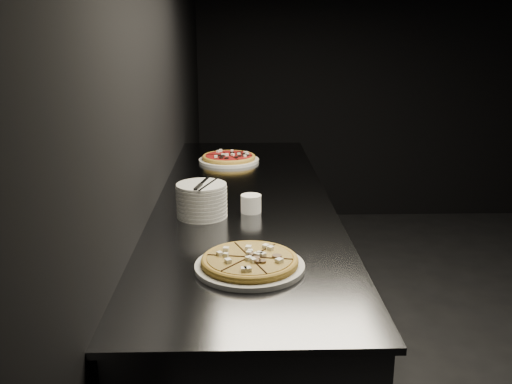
{
  "coord_description": "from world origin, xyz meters",
  "views": [
    {
      "loc": [
        -2.14,
        -2.37,
        1.63
      ],
      "look_at": [
        -2.08,
        -0.13,
        0.98
      ],
      "focal_mm": 40.0,
      "sensor_mm": 36.0,
      "label": 1
    }
  ],
  "objects_px": {
    "counter": "(244,294)",
    "cutlery": "(203,184)",
    "pizza_mushroom": "(250,262)",
    "pizza_tomato": "(229,158)",
    "plate_stack": "(202,200)",
    "ramekin": "(251,203)"
  },
  "relations": [
    {
      "from": "pizza_tomato",
      "to": "cutlery",
      "type": "height_order",
      "value": "cutlery"
    },
    {
      "from": "plate_stack",
      "to": "ramekin",
      "type": "bearing_deg",
      "value": 12.97
    },
    {
      "from": "counter",
      "to": "pizza_mushroom",
      "type": "xyz_separation_m",
      "value": [
        0.01,
        -0.76,
        0.48
      ]
    },
    {
      "from": "cutlery",
      "to": "ramekin",
      "type": "distance_m",
      "value": 0.22
    },
    {
      "from": "cutlery",
      "to": "pizza_mushroom",
      "type": "bearing_deg",
      "value": -58.51
    },
    {
      "from": "counter",
      "to": "plate_stack",
      "type": "height_order",
      "value": "plate_stack"
    },
    {
      "from": "counter",
      "to": "ramekin",
      "type": "height_order",
      "value": "ramekin"
    },
    {
      "from": "cutlery",
      "to": "ramekin",
      "type": "relative_size",
      "value": 2.42
    },
    {
      "from": "counter",
      "to": "plate_stack",
      "type": "distance_m",
      "value": 0.6
    },
    {
      "from": "counter",
      "to": "cutlery",
      "type": "distance_m",
      "value": 0.67
    },
    {
      "from": "pizza_tomato",
      "to": "cutlery",
      "type": "xyz_separation_m",
      "value": [
        -0.08,
        -0.95,
        0.11
      ]
    },
    {
      "from": "pizza_tomato",
      "to": "cutlery",
      "type": "bearing_deg",
      "value": -94.81
    },
    {
      "from": "pizza_mushroom",
      "to": "cutlery",
      "type": "xyz_separation_m",
      "value": [
        -0.17,
        0.5,
        0.11
      ]
    },
    {
      "from": "pizza_tomato",
      "to": "ramekin",
      "type": "distance_m",
      "value": 0.9
    },
    {
      "from": "pizza_tomato",
      "to": "cutlery",
      "type": "distance_m",
      "value": 0.96
    },
    {
      "from": "pizza_mushroom",
      "to": "cutlery",
      "type": "height_order",
      "value": "cutlery"
    },
    {
      "from": "pizza_tomato",
      "to": "pizza_mushroom",
      "type": "bearing_deg",
      "value": -86.42
    },
    {
      "from": "counter",
      "to": "cutlery",
      "type": "bearing_deg",
      "value": -120.8
    },
    {
      "from": "pizza_mushroom",
      "to": "plate_stack",
      "type": "distance_m",
      "value": 0.54
    },
    {
      "from": "counter",
      "to": "pizza_mushroom",
      "type": "height_order",
      "value": "pizza_mushroom"
    },
    {
      "from": "pizza_mushroom",
      "to": "cutlery",
      "type": "bearing_deg",
      "value": 108.95
    },
    {
      "from": "pizza_mushroom",
      "to": "cutlery",
      "type": "relative_size",
      "value": 1.74
    }
  ]
}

